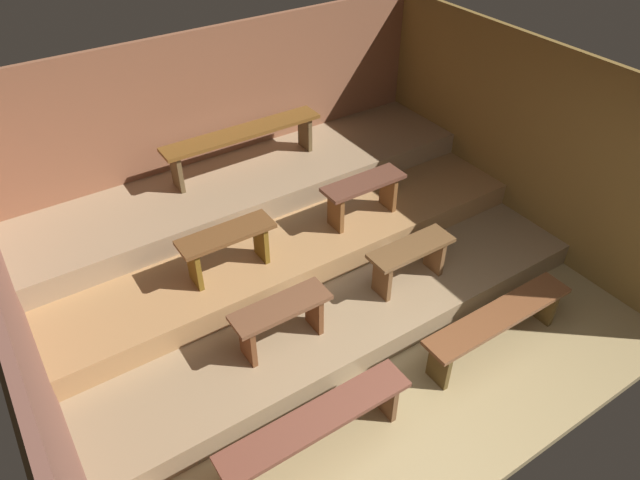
# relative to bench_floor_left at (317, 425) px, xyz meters

# --- Properties ---
(ground) EXTENTS (6.01, 4.90, 0.08)m
(ground) POSITION_rel_bench_floor_left_xyz_m (1.00, 1.46, -0.41)
(ground) COLOR #8C784F
(wall_back) EXTENTS (6.01, 0.06, 2.26)m
(wall_back) POSITION_rel_bench_floor_left_xyz_m (1.00, 3.54, 0.76)
(wall_back) COLOR brown
(wall_back) RESTS_ON ground
(wall_left) EXTENTS (0.06, 4.90, 2.26)m
(wall_left) POSITION_rel_bench_floor_left_xyz_m (-1.64, 1.46, 0.76)
(wall_left) COLOR brown
(wall_left) RESTS_ON ground
(wall_right) EXTENTS (0.06, 4.90, 2.26)m
(wall_right) POSITION_rel_bench_floor_left_xyz_m (3.63, 1.46, 0.76)
(wall_right) COLOR brown
(wall_right) RESTS_ON ground
(platform_lower) EXTENTS (5.21, 3.08, 0.26)m
(platform_lower) POSITION_rel_bench_floor_left_xyz_m (1.00, 1.97, -0.24)
(platform_lower) COLOR #846C4F
(platform_lower) RESTS_ON ground
(platform_middle) EXTENTS (5.21, 2.10, 0.26)m
(platform_middle) POSITION_rel_bench_floor_left_xyz_m (1.00, 2.46, 0.02)
(platform_middle) COLOR #966E43
(platform_middle) RESTS_ON platform_lower
(platform_upper) EXTENTS (5.21, 1.17, 0.26)m
(platform_upper) POSITION_rel_bench_floor_left_xyz_m (1.00, 2.92, 0.28)
(platform_upper) COLOR #8A7153
(platform_upper) RESTS_ON platform_middle
(bench_floor_left) EXTENTS (1.64, 0.30, 0.46)m
(bench_floor_left) POSITION_rel_bench_floor_left_xyz_m (0.00, 0.00, 0.00)
(bench_floor_left) COLOR brown
(bench_floor_left) RESTS_ON ground
(bench_floor_right) EXTENTS (1.64, 0.30, 0.46)m
(bench_floor_right) POSITION_rel_bench_floor_left_xyz_m (1.99, 0.00, 0.00)
(bench_floor_right) COLOR brown
(bench_floor_right) RESTS_ON ground
(bench_lower_left) EXTENTS (0.90, 0.30, 0.46)m
(bench_lower_left) POSITION_rel_bench_floor_left_xyz_m (0.26, 0.96, 0.22)
(bench_lower_left) COLOR brown
(bench_lower_left) RESTS_ON platform_lower
(bench_lower_right) EXTENTS (0.90, 0.30, 0.46)m
(bench_lower_right) POSITION_rel_bench_floor_left_xyz_m (1.73, 0.96, 0.22)
(bench_lower_right) COLOR brown
(bench_lower_right) RESTS_ON platform_lower
(bench_middle_left) EXTENTS (0.93, 0.30, 0.46)m
(bench_middle_left) POSITION_rel_bench_floor_left_xyz_m (0.20, 1.84, 0.48)
(bench_middle_left) COLOR brown
(bench_middle_left) RESTS_ON platform_middle
(bench_middle_right) EXTENTS (0.93, 0.30, 0.46)m
(bench_middle_right) POSITION_rel_bench_floor_left_xyz_m (1.79, 1.84, 0.48)
(bench_middle_right) COLOR #563224
(bench_middle_right) RESTS_ON platform_middle
(bench_upper_center) EXTENTS (1.87, 0.30, 0.46)m
(bench_upper_center) POSITION_rel_bench_floor_left_xyz_m (1.04, 3.09, 0.78)
(bench_upper_center) COLOR brown
(bench_upper_center) RESTS_ON platform_upper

